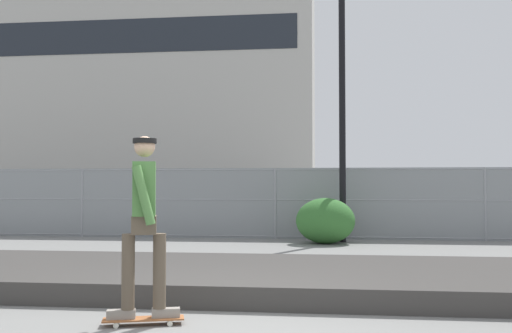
{
  "coord_description": "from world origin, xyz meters",
  "views": [
    {
      "loc": [
        1.24,
        -5.55,
        1.4
      ],
      "look_at": [
        -0.17,
        6.42,
        1.79
      ],
      "focal_mm": 39.96,
      "sensor_mm": 36.0,
      "label": 1
    }
  ],
  "objects_px": {
    "parked_car_near": "(165,202)",
    "parked_car_mid": "(347,204)",
    "skateboard": "(144,319)",
    "street_lamp": "(342,65)",
    "shrub_left": "(325,221)",
    "skater": "(144,213)"
  },
  "relations": [
    {
      "from": "skater",
      "to": "parked_car_near",
      "type": "distance_m",
      "value": 13.07
    },
    {
      "from": "parked_car_near",
      "to": "skateboard",
      "type": "bearing_deg",
      "value": -75.08
    },
    {
      "from": "parked_car_near",
      "to": "parked_car_mid",
      "type": "relative_size",
      "value": 1.01
    },
    {
      "from": "street_lamp",
      "to": "shrub_left",
      "type": "height_order",
      "value": "street_lamp"
    },
    {
      "from": "street_lamp",
      "to": "parked_car_mid",
      "type": "relative_size",
      "value": 1.57
    },
    {
      "from": "skateboard",
      "to": "parked_car_mid",
      "type": "distance_m",
      "value": 12.37
    },
    {
      "from": "parked_car_near",
      "to": "parked_car_mid",
      "type": "bearing_deg",
      "value": -5.2
    },
    {
      "from": "parked_car_near",
      "to": "parked_car_mid",
      "type": "height_order",
      "value": "same"
    },
    {
      "from": "skateboard",
      "to": "parked_car_near",
      "type": "height_order",
      "value": "parked_car_near"
    },
    {
      "from": "street_lamp",
      "to": "parked_car_near",
      "type": "relative_size",
      "value": 1.56
    },
    {
      "from": "skater",
      "to": "shrub_left",
      "type": "bearing_deg",
      "value": 77.34
    },
    {
      "from": "parked_car_mid",
      "to": "shrub_left",
      "type": "xyz_separation_m",
      "value": [
        -0.68,
        -3.89,
        -0.29
      ]
    },
    {
      "from": "skateboard",
      "to": "skater",
      "type": "height_order",
      "value": "skater"
    },
    {
      "from": "parked_car_near",
      "to": "parked_car_mid",
      "type": "xyz_separation_m",
      "value": [
        5.88,
        -0.54,
        0.0
      ]
    },
    {
      "from": "skateboard",
      "to": "street_lamp",
      "type": "xyz_separation_m",
      "value": [
        2.27,
        8.63,
        4.32
      ]
    },
    {
      "from": "street_lamp",
      "to": "parked_car_near",
      "type": "bearing_deg",
      "value": 144.66
    },
    {
      "from": "skateboard",
      "to": "street_lamp",
      "type": "relative_size",
      "value": 0.12
    },
    {
      "from": "skateboard",
      "to": "street_lamp",
      "type": "height_order",
      "value": "street_lamp"
    },
    {
      "from": "skateboard",
      "to": "parked_car_near",
      "type": "xyz_separation_m",
      "value": [
        -3.36,
        12.62,
        0.78
      ]
    },
    {
      "from": "street_lamp",
      "to": "shrub_left",
      "type": "distance_m",
      "value": 3.88
    },
    {
      "from": "skater",
      "to": "street_lamp",
      "type": "bearing_deg",
      "value": 75.28
    },
    {
      "from": "parked_car_near",
      "to": "shrub_left",
      "type": "relative_size",
      "value": 3.22
    }
  ]
}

